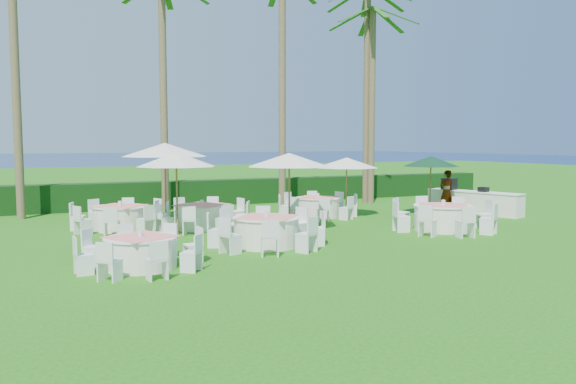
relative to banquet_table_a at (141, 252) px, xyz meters
name	(u,v)px	position (x,y,z in m)	size (l,w,h in m)	color
ground	(303,249)	(4.58, 0.56, -0.40)	(120.00, 120.00, 0.00)	#156311
hedge	(190,193)	(4.58, 12.56, 0.20)	(34.00, 1.00, 1.20)	black
ocean	(68,158)	(4.58, 102.56, -0.40)	(260.00, 260.00, 0.00)	#07114B
banquet_table_a	(141,252)	(0.00, 0.00, 0.00)	(3.03, 3.03, 0.92)	white
banquet_table_b	(266,231)	(3.82, 1.40, 0.05)	(3.35, 3.35, 1.02)	white
banquet_table_c	(443,217)	(10.41, 1.56, 0.06)	(3.50, 3.50, 1.05)	white
banquet_table_d	(120,217)	(0.45, 6.38, 0.03)	(3.23, 3.23, 0.99)	white
banquet_table_e	(202,216)	(3.08, 5.46, 0.04)	(3.32, 3.32, 1.00)	white
banquet_table_f	(318,207)	(8.19, 6.48, 0.02)	(3.12, 3.12, 0.96)	white
umbrella_a	(176,159)	(1.98, 4.50, 2.05)	(2.57, 2.57, 2.68)	brown
umbrella_b	(289,160)	(5.62, 3.71, 2.01)	(2.92, 2.92, 2.64)	brown
umbrella_c	(165,150)	(2.35, 7.79, 2.32)	(3.25, 3.25, 2.98)	brown
umbrella_d	(347,163)	(9.33, 6.15, 1.78)	(2.59, 2.59, 2.39)	brown
umbrella_green	(431,161)	(12.64, 4.99, 1.82)	(2.29, 2.29, 2.44)	brown
buffet_table	(473,202)	(14.68, 4.69, 0.11)	(2.06, 4.14, 1.45)	white
staff_person	(446,191)	(13.82, 5.38, 0.51)	(0.67, 0.44, 1.82)	gray
palm_a	(15,58)	(-2.68, 10.84, 5.83)	(4.38, 4.21, 11.49)	brown
palm_b	(163,83)	(3.09, 11.22, 5.16)	(4.40, 4.16, 10.18)	brown
palm_c	(282,82)	(8.15, 9.87, 5.33)	(4.22, 4.38, 10.51)	brown
palm_d	(372,97)	(13.01, 9.97, 4.83)	(4.34, 4.30, 9.54)	brown
palm_e	(367,86)	(12.93, 10.32, 5.36)	(4.41, 4.05, 10.58)	brown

